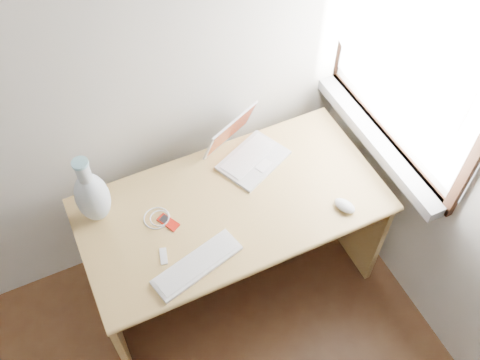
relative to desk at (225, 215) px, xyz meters
name	(u,v)px	position (x,y,z in m)	size (l,w,h in m)	color
window	(405,57)	(0.78, -0.08, 0.76)	(0.11, 0.99, 1.10)	white
desk	(225,215)	(0.00, 0.00, 0.00)	(1.37, 0.69, 0.72)	tan
laptop	(250,148)	(0.19, 0.14, 0.26)	(0.37, 0.37, 0.21)	silver
external_keyboard	(197,265)	(-0.26, -0.31, 0.22)	(0.41, 0.21, 0.02)	white
mouse	(345,206)	(0.44, -0.32, 0.23)	(0.06, 0.10, 0.04)	silver
ipod	(168,222)	(-0.30, -0.06, 0.21)	(0.09, 0.11, 0.01)	red
cable_coil	(157,218)	(-0.33, -0.02, 0.21)	(0.12, 0.12, 0.01)	white
remote	(164,256)	(-0.37, -0.21, 0.21)	(0.03, 0.08, 0.01)	white
vase	(92,196)	(-0.56, 0.10, 0.36)	(0.15, 0.15, 0.37)	silver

